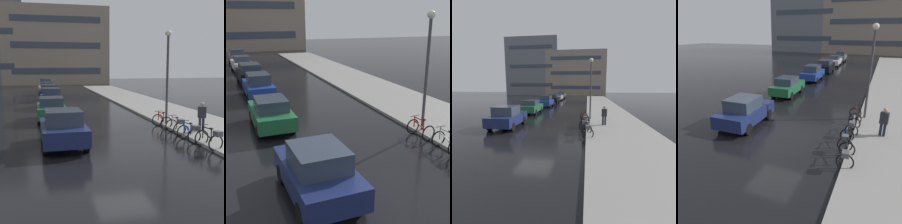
{
  "view_description": "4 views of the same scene",
  "coord_description": "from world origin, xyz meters",
  "views": [
    {
      "loc": [
        -3.42,
        -12.51,
        3.62
      ],
      "look_at": [
        0.22,
        3.3,
        1.18
      ],
      "focal_mm": 50.0,
      "sensor_mm": 36.0,
      "label": 1
    },
    {
      "loc": [
        -5.01,
        -6.97,
        5.35
      ],
      "look_at": [
        -0.22,
        5.38,
        1.31
      ],
      "focal_mm": 50.0,
      "sensor_mm": 36.0,
      "label": 2
    },
    {
      "loc": [
        3.64,
        -11.37,
        3.25
      ],
      "look_at": [
        1.85,
        2.04,
        1.18
      ],
      "focal_mm": 28.0,
      "sensor_mm": 36.0,
      "label": 3
    },
    {
      "loc": [
        4.61,
        -8.7,
        5.25
      ],
      "look_at": [
        -0.05,
        2.24,
        0.8
      ],
      "focal_mm": 35.0,
      "sensor_mm": 36.0,
      "label": 4
    }
  ],
  "objects": [
    {
      "name": "sidewalk_kerb",
      "position": [
        6.0,
        10.0,
        0.07
      ],
      "size": [
        4.8,
        60.0,
        0.14
      ],
      "primitive_type": "cube",
      "color": "gray",
      "rests_on": "ground"
    },
    {
      "name": "bicycle_farthest",
      "position": [
        3.43,
        4.26,
        0.41
      ],
      "size": [
        0.86,
        1.18,
        0.96
      ],
      "color": "black",
      "rests_on": "ground"
    },
    {
      "name": "bicycle_third",
      "position": [
        3.52,
        2.42,
        0.49
      ],
      "size": [
        0.7,
        1.35,
        0.94
      ],
      "color": "black",
      "rests_on": "ground"
    },
    {
      "name": "car_green",
      "position": [
        -2.77,
        8.07,
        0.79
      ],
      "size": [
        1.84,
        3.94,
        1.56
      ],
      "color": "#1E6038",
      "rests_on": "ground"
    },
    {
      "name": "bicycle_nearest",
      "position": [
        3.68,
        -0.67,
        0.5
      ],
      "size": [
        0.82,
        1.39,
        1.0
      ],
      "color": "black",
      "rests_on": "ground"
    },
    {
      "name": "car_grey",
      "position": [
        -2.74,
        32.05,
        0.86
      ],
      "size": [
        1.87,
        4.0,
        1.75
      ],
      "color": "slate",
      "rests_on": "ground"
    },
    {
      "name": "ground_plane",
      "position": [
        0.0,
        0.0,
        0.0
      ],
      "size": [
        140.0,
        140.0,
        0.0
      ],
      "primitive_type": "plane",
      "color": "black"
    },
    {
      "name": "car_blue",
      "position": [
        -2.54,
        14.55,
        0.85
      ],
      "size": [
        1.82,
        4.08,
        1.71
      ],
      "color": "navy",
      "rests_on": "ground"
    },
    {
      "name": "pedestrian",
      "position": [
        5.0,
        2.51,
        0.94
      ],
      "size": [
        0.44,
        0.32,
        1.67
      ],
      "color": "#1E2333",
      "rests_on": "ground"
    },
    {
      "name": "building_facade_main",
      "position": [
        -0.3,
        50.62,
        7.17
      ],
      "size": [
        19.43,
        10.73,
        14.34
      ],
      "color": "gray",
      "rests_on": "ground"
    },
    {
      "name": "bicycle_second",
      "position": [
        3.44,
        0.73,
        0.49
      ],
      "size": [
        0.77,
        1.37,
        0.95
      ],
      "color": "black",
      "rests_on": "ground"
    },
    {
      "name": "car_navy",
      "position": [
        -2.49,
        1.27,
        0.83
      ],
      "size": [
        2.0,
        3.87,
        1.68
      ],
      "color": "navy",
      "rests_on": "ground"
    },
    {
      "name": "streetlamp",
      "position": [
        3.93,
        4.81,
        3.52
      ],
      "size": [
        0.36,
        0.36,
        5.64
      ],
      "color": "#424247",
      "rests_on": "ground"
    },
    {
      "name": "car_white",
      "position": [
        -2.67,
        26.37,
        0.8
      ],
      "size": [
        1.98,
        4.42,
        1.59
      ],
      "color": "silver",
      "rests_on": "ground"
    },
    {
      "name": "car_black",
      "position": [
        -2.54,
        20.03,
        0.84
      ],
      "size": [
        2.03,
        4.32,
        1.66
      ],
      "color": "black",
      "rests_on": "ground"
    }
  ]
}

